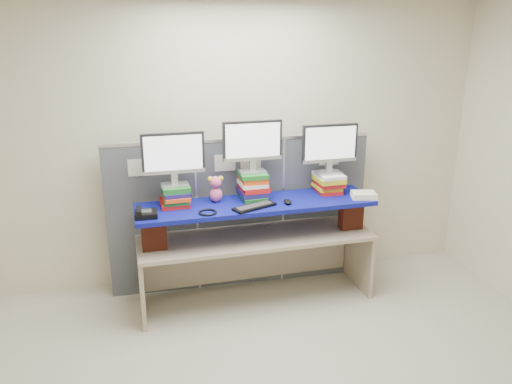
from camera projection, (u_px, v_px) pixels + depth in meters
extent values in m
cube|color=beige|center=(293.00, 215.00, 3.12)|extent=(5.00, 4.00, 2.80)
cube|color=#464A53|center=(152.00, 222.00, 4.79)|extent=(0.85, 0.05, 1.50)
cube|color=#464A53|center=(240.00, 215.00, 4.97)|extent=(0.85, 0.05, 1.50)
cube|color=#464A53|center=(323.00, 208.00, 5.15)|extent=(0.85, 0.05, 1.50)
cube|color=silver|center=(240.00, 139.00, 4.73)|extent=(2.60, 0.06, 0.03)
cube|color=silver|center=(139.00, 168.00, 4.58)|extent=(0.20, 0.00, 0.16)
cube|color=silver|center=(225.00, 163.00, 4.74)|extent=(0.20, 0.00, 0.16)
cube|color=silver|center=(251.00, 161.00, 4.79)|extent=(0.20, 0.00, 0.16)
cube|color=silver|center=(329.00, 157.00, 4.96)|extent=(0.20, 0.00, 0.16)
cube|color=tan|center=(256.00, 238.00, 4.68)|extent=(2.22, 0.74, 0.04)
cube|color=tan|center=(141.00, 284.00, 4.51)|extent=(0.06, 0.59, 0.63)
cube|color=tan|center=(359.00, 257.00, 5.05)|extent=(0.06, 0.59, 0.63)
cube|color=maroon|center=(154.00, 233.00, 4.35)|extent=(0.22, 0.13, 0.29)
cube|color=maroon|center=(351.00, 214.00, 4.81)|extent=(0.22, 0.13, 0.29)
cube|color=#090B76|center=(256.00, 204.00, 4.58)|extent=(2.21, 0.65, 0.04)
cube|color=red|center=(174.00, 203.00, 4.50)|extent=(0.27, 0.31, 0.04)
cube|color=#1D6F25|center=(175.00, 199.00, 4.49)|extent=(0.22, 0.30, 0.03)
cube|color=#ED4E16|center=(176.00, 196.00, 4.47)|extent=(0.24, 0.31, 0.03)
cube|color=navy|center=(176.00, 192.00, 4.48)|extent=(0.26, 0.32, 0.04)
cube|color=#1D6F25|center=(175.00, 188.00, 4.46)|extent=(0.26, 0.28, 0.05)
cube|color=#1D6F25|center=(253.00, 197.00, 4.66)|extent=(0.24, 0.30, 0.04)
cube|color=navy|center=(253.00, 192.00, 4.66)|extent=(0.26, 0.30, 0.05)
cube|color=red|center=(254.00, 188.00, 4.64)|extent=(0.26, 0.29, 0.05)
cube|color=white|center=(252.00, 183.00, 4.63)|extent=(0.25, 0.28, 0.03)
cube|color=#ED4E16|center=(253.00, 179.00, 4.63)|extent=(0.24, 0.28, 0.05)
cube|color=#1D6F25|center=(253.00, 174.00, 4.60)|extent=(0.25, 0.28, 0.04)
cube|color=red|center=(328.00, 190.00, 4.86)|extent=(0.22, 0.27, 0.04)
cube|color=gold|center=(327.00, 187.00, 4.86)|extent=(0.23, 0.28, 0.03)
cube|color=red|center=(329.00, 183.00, 4.83)|extent=(0.25, 0.28, 0.04)
cube|color=gold|center=(329.00, 179.00, 4.82)|extent=(0.26, 0.30, 0.05)
cube|color=white|center=(329.00, 175.00, 4.81)|extent=(0.26, 0.32, 0.03)
cube|color=#A6A6AB|center=(175.00, 185.00, 4.44)|extent=(0.25, 0.16, 0.02)
cube|color=#A6A6AB|center=(174.00, 178.00, 4.43)|extent=(0.06, 0.05, 0.10)
cube|color=black|center=(173.00, 153.00, 4.35)|extent=(0.55, 0.06, 0.36)
cube|color=white|center=(173.00, 154.00, 4.34)|extent=(0.50, 0.03, 0.32)
cube|color=#A6A6AB|center=(253.00, 171.00, 4.60)|extent=(0.25, 0.16, 0.02)
cube|color=#A6A6AB|center=(253.00, 165.00, 4.58)|extent=(0.06, 0.05, 0.10)
cube|color=black|center=(252.00, 141.00, 4.51)|extent=(0.55, 0.06, 0.36)
cube|color=white|center=(253.00, 141.00, 4.49)|extent=(0.50, 0.03, 0.32)
cube|color=#A6A6AB|center=(328.00, 173.00, 4.81)|extent=(0.25, 0.16, 0.02)
cube|color=#A6A6AB|center=(329.00, 167.00, 4.79)|extent=(0.06, 0.05, 0.10)
cube|color=black|center=(330.00, 143.00, 4.72)|extent=(0.55, 0.06, 0.36)
cube|color=white|center=(331.00, 144.00, 4.70)|extent=(0.50, 0.03, 0.32)
cube|color=black|center=(254.00, 207.00, 4.42)|extent=(0.42, 0.29, 0.02)
cube|color=#303033|center=(254.00, 205.00, 4.42)|extent=(0.35, 0.22, 0.00)
ellipsoid|color=black|center=(287.00, 202.00, 4.53)|extent=(0.11, 0.13, 0.04)
cube|color=black|center=(146.00, 214.00, 4.21)|extent=(0.19, 0.17, 0.05)
cube|color=#303033|center=(146.00, 211.00, 4.20)|extent=(0.09, 0.09, 0.01)
cube|color=black|center=(139.00, 210.00, 4.18)|extent=(0.04, 0.17, 0.03)
torus|color=black|center=(208.00, 212.00, 4.29)|extent=(0.19, 0.19, 0.02)
ellipsoid|color=#F05B90|center=(216.00, 195.00, 4.57)|extent=(0.12, 0.11, 0.13)
sphere|color=#F05B90|center=(216.00, 182.00, 4.53)|extent=(0.11, 0.11, 0.11)
sphere|color=yellow|center=(210.00, 179.00, 4.51)|extent=(0.05, 0.05, 0.05)
sphere|color=yellow|center=(221.00, 178.00, 4.53)|extent=(0.05, 0.05, 0.05)
cube|color=#F2E9CE|center=(364.00, 196.00, 4.69)|extent=(0.26, 0.22, 0.03)
cube|color=#F2E9CE|center=(364.00, 194.00, 4.68)|extent=(0.25, 0.21, 0.03)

